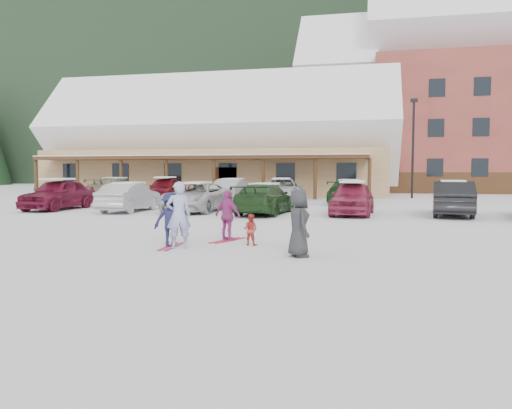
% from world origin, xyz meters
% --- Properties ---
extents(ground, '(160.00, 160.00, 0.00)m').
position_xyz_m(ground, '(0.00, 0.00, 0.00)').
color(ground, white).
rests_on(ground, ground).
extents(forested_hillside, '(300.00, 70.00, 38.00)m').
position_xyz_m(forested_hillside, '(0.00, 85.00, 19.00)').
color(forested_hillside, black).
rests_on(forested_hillside, ground).
extents(day_lodge, '(29.12, 12.50, 10.38)m').
position_xyz_m(day_lodge, '(-9.00, 27.96, 3.94)').
color(day_lodge, tan).
rests_on(day_lodge, ground).
extents(alpine_hotel, '(31.48, 14.01, 21.48)m').
position_xyz_m(alpine_hotel, '(14.27, 38.00, 8.63)').
color(alpine_hotel, brown).
rests_on(alpine_hotel, ground).
extents(lamp_post, '(0.50, 0.25, 6.96)m').
position_xyz_m(lamp_post, '(6.55, 23.44, 3.89)').
color(lamp_post, black).
rests_on(lamp_post, ground).
extents(conifer_0, '(4.40, 4.40, 10.20)m').
position_xyz_m(conifer_0, '(-26.00, 30.00, 5.69)').
color(conifer_0, black).
rests_on(conifer_0, ground).
extents(conifer_2, '(5.28, 5.28, 12.24)m').
position_xyz_m(conifer_2, '(-30.00, 42.00, 6.83)').
color(conifer_2, black).
rests_on(conifer_2, ground).
extents(conifer_3, '(3.96, 3.96, 9.18)m').
position_xyz_m(conifer_3, '(6.00, 44.00, 5.12)').
color(conifer_3, black).
rests_on(conifer_3, ground).
extents(adult_skier, '(0.75, 0.66, 1.72)m').
position_xyz_m(adult_skier, '(-1.23, -1.24, 0.86)').
color(adult_skier, '#94A2CB').
rests_on(adult_skier, ground).
extents(toddler_red, '(0.46, 0.39, 0.84)m').
position_xyz_m(toddler_red, '(0.45, -0.34, 0.42)').
color(toddler_red, '#B4332C').
rests_on(toddler_red, ground).
extents(child_navy, '(0.95, 0.58, 1.43)m').
position_xyz_m(child_navy, '(-1.51, -1.08, 0.71)').
color(child_navy, '#1A1A41').
rests_on(child_navy, ground).
extents(skis_child_navy, '(0.28, 1.41, 0.03)m').
position_xyz_m(skis_child_navy, '(-1.51, -1.08, 0.01)').
color(skis_child_navy, '#B81A37').
rests_on(skis_child_navy, ground).
extents(child_magenta, '(0.91, 0.64, 1.44)m').
position_xyz_m(child_magenta, '(-0.37, 0.34, 0.72)').
color(child_magenta, '#A4317C').
rests_on(child_magenta, ground).
extents(skis_child_magenta, '(0.70, 1.38, 0.03)m').
position_xyz_m(skis_child_magenta, '(-0.37, 0.34, 0.01)').
color(skis_child_magenta, '#B81A37').
rests_on(skis_child_magenta, ground).
extents(bystander_dark, '(0.80, 0.91, 1.57)m').
position_xyz_m(bystander_dark, '(1.93, -1.80, 0.78)').
color(bystander_dark, '#292A2C').
rests_on(bystander_dark, ground).
extents(parked_car_0, '(1.93, 4.61, 1.56)m').
position_xyz_m(parked_car_0, '(-11.79, 9.20, 0.78)').
color(parked_car_0, maroon).
rests_on(parked_car_0, ground).
extents(parked_car_1, '(1.50, 4.23, 1.39)m').
position_xyz_m(parked_car_1, '(-7.71, 8.88, 0.70)').
color(parked_car_1, '#A8A8AE').
rests_on(parked_car_1, ground).
extents(parked_car_2, '(2.50, 5.12, 1.40)m').
position_xyz_m(parked_car_2, '(-4.55, 9.63, 0.70)').
color(parked_car_2, '#BBBBBB').
rests_on(parked_car_2, ground).
extents(parked_car_3, '(2.32, 4.92, 1.39)m').
position_xyz_m(parked_car_3, '(-1.07, 8.92, 0.69)').
color(parked_car_3, '#1F3F1B').
rests_on(parked_car_3, ground).
extents(parked_car_4, '(2.04, 4.49, 1.49)m').
position_xyz_m(parked_car_4, '(2.83, 9.50, 0.75)').
color(parked_car_4, '#9B294A').
rests_on(parked_car_4, ground).
extents(parked_car_5, '(2.12, 4.78, 1.53)m').
position_xyz_m(parked_car_5, '(7.13, 9.95, 0.76)').
color(parked_car_5, black).
rests_on(parked_car_5, ground).
extents(parked_car_7, '(2.15, 5.13, 1.48)m').
position_xyz_m(parked_car_7, '(-13.05, 17.39, 0.74)').
color(parked_car_7, gray).
rests_on(parked_car_7, ground).
extents(parked_car_8, '(2.09, 4.61, 1.54)m').
position_xyz_m(parked_car_8, '(-9.43, 17.31, 0.77)').
color(parked_car_8, maroon).
rests_on(parked_car_8, ground).
extents(parked_car_9, '(1.76, 4.47, 1.45)m').
position_xyz_m(parked_car_9, '(-4.79, 17.19, 0.72)').
color(parked_car_9, '#9E9EA3').
rests_on(parked_car_9, ground).
extents(parked_car_10, '(2.95, 5.54, 1.48)m').
position_xyz_m(parked_car_10, '(-1.71, 17.25, 0.74)').
color(parked_car_10, '#BABABA').
rests_on(parked_car_10, ground).
extents(parked_car_11, '(2.58, 5.11, 1.42)m').
position_xyz_m(parked_car_11, '(2.42, 16.65, 0.71)').
color(parked_car_11, '#173C18').
rests_on(parked_car_11, ground).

